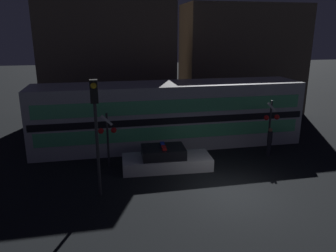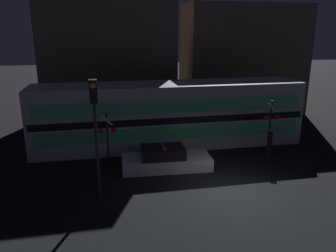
{
  "view_description": "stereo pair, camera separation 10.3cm",
  "coord_description": "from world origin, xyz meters",
  "px_view_note": "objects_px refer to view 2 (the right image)",
  "views": [
    {
      "loc": [
        -5.2,
        -11.66,
        6.58
      ],
      "look_at": [
        -1.74,
        4.96,
        1.68
      ],
      "focal_mm": 35.0,
      "sensor_mm": 36.0,
      "label": 1
    },
    {
      "loc": [
        -5.1,
        -11.68,
        6.58
      ],
      "look_at": [
        -1.74,
        4.96,
        1.68
      ],
      "focal_mm": 35.0,
      "sensor_mm": 36.0,
      "label": 2
    }
  ],
  "objects_px": {
    "train": "(169,115)",
    "crossing_signal_near": "(271,121)",
    "pedestrian": "(270,142)",
    "police_car": "(166,160)",
    "traffic_light_corner": "(95,116)"
  },
  "relations": [
    {
      "from": "police_car",
      "to": "traffic_light_corner",
      "type": "relative_size",
      "value": 0.92
    },
    {
      "from": "police_car",
      "to": "pedestrian",
      "type": "distance_m",
      "value": 5.9
    },
    {
      "from": "train",
      "to": "police_car",
      "type": "relative_size",
      "value": 3.5
    },
    {
      "from": "pedestrian",
      "to": "traffic_light_corner",
      "type": "bearing_deg",
      "value": -163.13
    },
    {
      "from": "train",
      "to": "traffic_light_corner",
      "type": "relative_size",
      "value": 3.23
    },
    {
      "from": "police_car",
      "to": "traffic_light_corner",
      "type": "height_order",
      "value": "traffic_light_corner"
    },
    {
      "from": "train",
      "to": "crossing_signal_near",
      "type": "xyz_separation_m",
      "value": [
        5.14,
        -2.61,
        0.0
      ]
    },
    {
      "from": "train",
      "to": "crossing_signal_near",
      "type": "relative_size",
      "value": 5.21
    },
    {
      "from": "pedestrian",
      "to": "crossing_signal_near",
      "type": "relative_size",
      "value": 0.53
    },
    {
      "from": "train",
      "to": "crossing_signal_near",
      "type": "bearing_deg",
      "value": -26.88
    },
    {
      "from": "crossing_signal_near",
      "to": "traffic_light_corner",
      "type": "xyz_separation_m",
      "value": [
        -9.28,
        -3.12,
        1.55
      ]
    },
    {
      "from": "crossing_signal_near",
      "to": "traffic_light_corner",
      "type": "distance_m",
      "value": 9.91
    },
    {
      "from": "pedestrian",
      "to": "traffic_light_corner",
      "type": "xyz_separation_m",
      "value": [
        -9.1,
        -2.76,
        2.6
      ]
    },
    {
      "from": "train",
      "to": "police_car",
      "type": "bearing_deg",
      "value": -104.5
    },
    {
      "from": "police_car",
      "to": "traffic_light_corner",
      "type": "bearing_deg",
      "value": -142.17
    }
  ]
}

